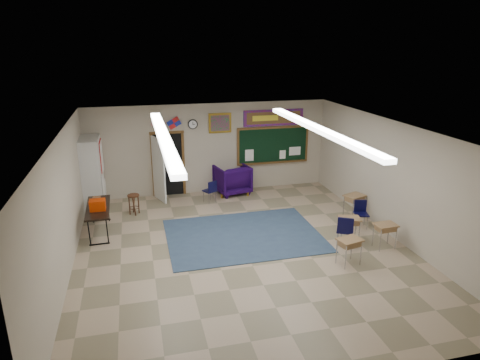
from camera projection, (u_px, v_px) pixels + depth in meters
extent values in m
plane|color=tan|center=(244.00, 250.00, 10.54)|extent=(9.00, 9.00, 0.00)
cube|color=#B4A892|center=(210.00, 149.00, 14.23)|extent=(8.00, 0.04, 3.00)
cube|color=#B4A892|center=(326.00, 299.00, 5.93)|extent=(8.00, 0.04, 3.00)
cube|color=#B4A892|center=(63.00, 208.00, 9.15)|extent=(0.04, 9.00, 3.00)
cube|color=#B4A892|center=(394.00, 180.00, 11.00)|extent=(0.04, 9.00, 3.00)
cube|color=silver|center=(244.00, 130.00, 9.61)|extent=(8.00, 9.00, 0.04)
cube|color=#31475D|center=(243.00, 235.00, 11.32)|extent=(4.00, 3.00, 0.02)
cube|color=black|center=(168.00, 164.00, 14.03)|extent=(0.95, 0.04, 2.10)
cube|color=silver|center=(159.00, 170.00, 13.55)|extent=(0.35, 0.86, 2.05)
cube|color=brown|center=(273.00, 145.00, 14.71)|extent=(2.55, 0.05, 1.30)
cube|color=black|center=(273.00, 145.00, 14.70)|extent=(2.40, 0.03, 1.15)
cube|color=brown|center=(273.00, 162.00, 14.84)|extent=(2.40, 0.12, 0.04)
cube|color=#AB0E1D|center=(274.00, 118.00, 14.42)|extent=(2.10, 0.04, 0.55)
cube|color=brown|center=(274.00, 118.00, 14.41)|extent=(1.90, 0.03, 0.40)
cube|color=olive|center=(220.00, 123.00, 14.02)|extent=(0.75, 0.05, 0.65)
cube|color=#A51466|center=(220.00, 123.00, 14.00)|extent=(0.62, 0.03, 0.52)
cylinder|color=black|center=(193.00, 124.00, 13.81)|extent=(0.32, 0.05, 0.32)
cylinder|color=white|center=(193.00, 124.00, 13.79)|extent=(0.26, 0.02, 0.26)
cube|color=silver|center=(93.00, 174.00, 12.89)|extent=(0.55, 1.25, 2.20)
imported|color=#1A0538|center=(232.00, 179.00, 14.37)|extent=(1.24, 1.26, 0.97)
cube|color=#87603F|center=(350.00, 218.00, 10.82)|extent=(0.61, 0.51, 0.04)
cube|color=olive|center=(349.00, 222.00, 10.85)|extent=(0.53, 0.43, 0.11)
cube|color=#87603F|center=(355.00, 196.00, 12.32)|extent=(0.68, 0.60, 0.04)
cube|color=olive|center=(354.00, 199.00, 12.35)|extent=(0.59, 0.51, 0.11)
cube|color=#87603F|center=(350.00, 240.00, 9.68)|extent=(0.60, 0.51, 0.04)
cube|color=olive|center=(349.00, 243.00, 9.71)|extent=(0.52, 0.43, 0.11)
cube|color=#87603F|center=(386.00, 225.00, 10.48)|extent=(0.54, 0.41, 0.04)
cube|color=olive|center=(385.00, 228.00, 10.50)|extent=(0.47, 0.35, 0.11)
cube|color=black|center=(98.00, 208.00, 11.31)|extent=(0.63, 1.79, 0.05)
cube|color=#D13703|center=(98.00, 205.00, 11.04)|extent=(0.39, 0.30, 0.28)
cylinder|color=#4D2817|center=(133.00, 195.00, 12.56)|extent=(0.34, 0.34, 0.04)
torus|color=#4D2817|center=(134.00, 208.00, 12.68)|extent=(0.28, 0.28, 0.02)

